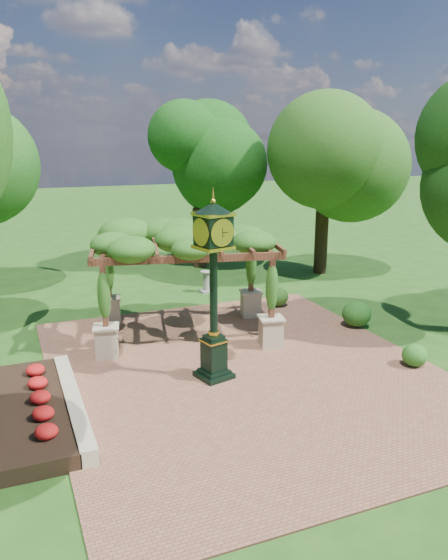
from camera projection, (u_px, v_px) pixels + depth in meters
name	position (u px, v px, depth m)	size (l,w,h in m)	color
ground	(261.00, 386.00, 13.90)	(120.00, 120.00, 0.00)	#1E4714
brick_plaza	(245.00, 371.00, 14.79)	(10.00, 12.00, 0.04)	brown
border_wall	(73.00, 403.00, 12.62)	(0.35, 5.00, 0.40)	#C6B793
flower_bed	(32.00, 411.00, 12.29)	(1.50, 5.00, 0.36)	red
pedestal_clock	(214.00, 275.00, 13.65)	(1.12, 1.12, 4.69)	black
pergola	(185.00, 246.00, 16.76)	(6.25, 4.66, 3.53)	#BDAD8D
sundial	(206.00, 283.00, 22.25)	(0.51, 0.51, 0.88)	gray
shrub_front	(415.00, 355.00, 14.99)	(0.69, 0.69, 0.62)	#24601B
shrub_mid	(357.00, 314.00, 18.11)	(0.96, 0.96, 0.86)	#1F5517
shrub_back	(278.00, 297.00, 20.32)	(0.77, 0.77, 0.70)	#2B5B1A
tree_north	(199.00, 161.00, 25.47)	(3.97, 3.97, 7.38)	#382616
tree_east_far	(325.00, 160.00, 24.25)	(4.53, 4.53, 7.49)	black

